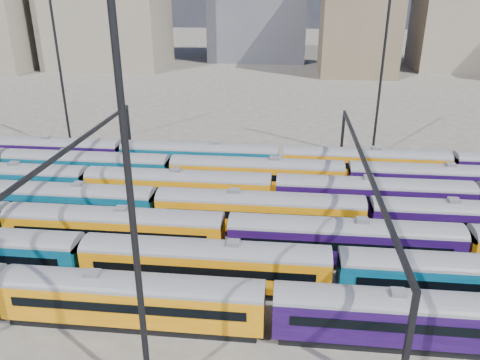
# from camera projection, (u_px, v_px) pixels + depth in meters

# --- Properties ---
(ground) EXTENTS (500.00, 500.00, 0.00)m
(ground) POSITION_uv_depth(u_px,v_px,m) (258.00, 232.00, 48.00)
(ground) COLOR #48433D
(ground) RESTS_ON ground
(rake_0) EXTENTS (99.05, 2.90, 4.88)m
(rake_0) POSITION_uv_depth(u_px,v_px,m) (132.00, 295.00, 34.04)
(rake_0) COLOR black
(rake_0) RESTS_ON ground
(rake_1) EXTENTS (103.59, 3.03, 5.11)m
(rake_1) POSITION_uv_depth(u_px,v_px,m) (205.00, 260.00, 38.15)
(rake_1) COLOR black
(rake_1) RESTS_ON ground
(rake_2) EXTENTS (104.82, 3.07, 5.17)m
(rake_2) POSITION_uv_depth(u_px,v_px,m) (343.00, 237.00, 41.59)
(rake_2) COLOR black
(rake_2) RESTS_ON ground
(rake_3) EXTENTS (127.18, 3.10, 5.23)m
(rake_3) POSITION_uv_depth(u_px,v_px,m) (368.00, 213.00, 45.89)
(rake_3) COLOR black
(rake_3) RESTS_ON ground
(rake_4) EXTENTS (127.44, 3.11, 5.24)m
(rake_4) POSITION_uv_depth(u_px,v_px,m) (274.00, 189.00, 51.41)
(rake_4) COLOR black
(rake_4) RESTS_ON ground
(rake_5) EXTENTS (148.09, 3.09, 5.21)m
(rake_5) POSITION_uv_depth(u_px,v_px,m) (256.00, 172.00, 56.22)
(rake_5) COLOR black
(rake_5) RESTS_ON ground
(rake_6) EXTENTS (127.38, 3.11, 5.23)m
(rake_6) POSITION_uv_depth(u_px,v_px,m) (281.00, 158.00, 60.54)
(rake_6) COLOR black
(rake_6) RESTS_ON ground
(gantry_1) EXTENTS (0.35, 40.35, 8.03)m
(gantry_1) POSITION_uv_depth(u_px,v_px,m) (63.00, 163.00, 47.35)
(gantry_1) COLOR black
(gantry_1) RESTS_ON ground
(gantry_2) EXTENTS (0.35, 40.35, 8.03)m
(gantry_2) POSITION_uv_depth(u_px,v_px,m) (364.00, 175.00, 44.41)
(gantry_2) COLOR black
(gantry_2) RESTS_ON ground
(mast_1) EXTENTS (1.40, 0.50, 25.60)m
(mast_1) POSITION_uv_depth(u_px,v_px,m) (58.00, 58.00, 65.77)
(mast_1) COLOR black
(mast_1) RESTS_ON ground
(mast_2) EXTENTS (1.40, 0.50, 25.60)m
(mast_2) POSITION_uv_depth(u_px,v_px,m) (130.00, 193.00, 22.92)
(mast_2) COLOR black
(mast_2) RESTS_ON ground
(mast_3) EXTENTS (1.40, 0.50, 25.60)m
(mast_3) POSITION_uv_depth(u_px,v_px,m) (383.00, 61.00, 63.20)
(mast_3) COLOR black
(mast_3) RESTS_ON ground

